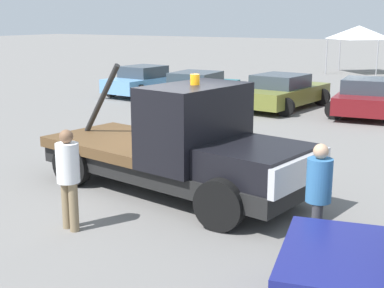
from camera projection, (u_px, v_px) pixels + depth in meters
name	position (u px, v px, depth m)	size (l,w,h in m)	color
ground_plane	(171.00, 191.00, 10.90)	(160.00, 160.00, 0.00)	slate
tow_truck	(184.00, 149.00, 10.46)	(6.09, 2.97, 2.51)	black
person_near_truck	(319.00, 191.00, 7.81)	(0.38, 0.38, 1.69)	#38383D
person_at_hood	(68.00, 173.00, 8.72)	(0.38, 0.38, 1.70)	#847051
parked_car_skyblue	(146.00, 81.00, 24.33)	(2.66, 4.38, 1.34)	#669ED1
parked_car_teal	(198.00, 89.00, 21.64)	(2.63, 4.56, 1.34)	#196670
parked_car_olive	(282.00, 92.00, 20.72)	(2.88, 4.80, 1.34)	olive
parked_car_maroon	(368.00, 97.00, 19.34)	(2.79, 4.51, 1.34)	maroon
canopy_tent_white	(359.00, 32.00, 33.54)	(3.13, 3.13, 2.97)	#9E9EA3
traffic_cone	(218.00, 140.00, 14.29)	(0.40, 0.40, 0.55)	black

